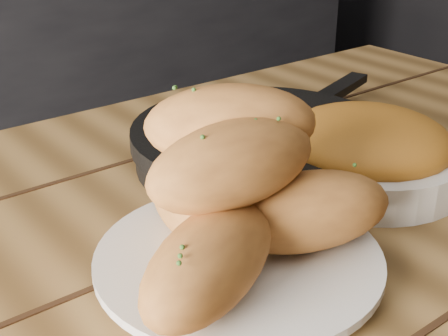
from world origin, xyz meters
TOP-DOWN VIEW (x-y plane):
  - plate at (-0.10, 0.15)m, footprint 0.24×0.24m
  - bread_rolls at (-0.10, 0.15)m, footprint 0.28×0.24m
  - skillet at (0.06, 0.31)m, footprint 0.43×0.30m
  - bowl at (0.12, 0.20)m, footprint 0.22×0.22m

SIDE VIEW (x-z plane):
  - plate at x=-0.10m, z-range 0.75..0.77m
  - skillet at x=0.06m, z-range 0.75..0.80m
  - bowl at x=0.12m, z-range 0.74..0.82m
  - bread_rolls at x=-0.10m, z-range 0.76..0.89m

